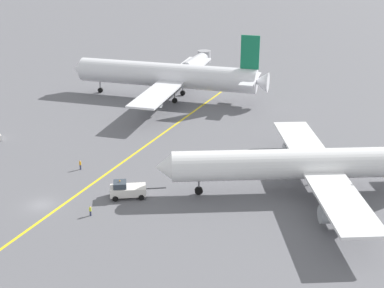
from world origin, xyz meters
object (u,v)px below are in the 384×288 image
airliner_being_pushed (310,164)px  ground_crew_wing_walker_right (80,165)px  airliner_at_gate_left (168,76)px  jet_bridge (198,61)px  pushback_tug (127,190)px  ground_crew_ramp_agent_by_cones (90,211)px

airliner_being_pushed → ground_crew_wing_walker_right: (-38.47, -9.51, -3.92)m
airliner_at_gate_left → jet_bridge: bearing=98.6°
pushback_tug → ground_crew_wing_walker_right: size_ratio=4.67×
airliner_at_gate_left → pushback_tug: airliner_at_gate_left is taller
ground_crew_wing_walker_right → jet_bridge: 70.59m
airliner_being_pushed → ground_crew_wing_walker_right: airliner_being_pushed is taller
pushback_tug → ground_crew_wing_walker_right: bearing=158.4°
airliner_at_gate_left → airliner_being_pushed: 57.78m
pushback_tug → ground_crew_wing_walker_right: 14.23m
airliner_at_gate_left → ground_crew_wing_walker_right: (7.10, -45.01, -4.91)m
airliner_at_gate_left → airliner_being_pushed: bearing=-37.9°
airliner_being_pushed → ground_crew_ramp_agent_by_cones: bearing=-140.2°
airliner_at_gate_left → ground_crew_wing_walker_right: airliner_at_gate_left is taller
airliner_at_gate_left → pushback_tug: (20.32, -50.25, -4.56)m
pushback_tug → ground_crew_ramp_agent_by_cones: size_ratio=5.22×
airliner_at_gate_left → pushback_tug: bearing=-68.0°
ground_crew_wing_walker_right → ground_crew_ramp_agent_by_cones: 17.33m
pushback_tug → jet_bridge: (-24.06, 74.91, 2.83)m
airliner_being_pushed → ground_crew_wing_walker_right: bearing=-166.1°
ground_crew_ramp_agent_by_cones → jet_bridge: 85.58m
airliner_at_gate_left → pushback_tug: size_ratio=6.17×
pushback_tug → ground_crew_wing_walker_right: pushback_tug is taller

